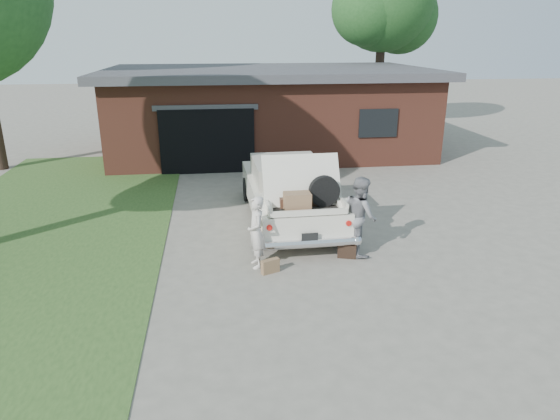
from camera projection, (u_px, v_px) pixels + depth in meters
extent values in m
plane|color=gray|center=(284.00, 271.00, 10.07)|extent=(90.00, 90.00, 0.00)
cube|color=#2D4C1E|center=(44.00, 230.00, 12.18)|extent=(6.00, 16.00, 0.02)
cube|color=brown|center=(268.00, 113.00, 20.47)|extent=(12.00, 7.00, 3.00)
cube|color=#4C4C51|center=(268.00, 72.00, 19.93)|extent=(12.80, 7.80, 0.30)
cube|color=black|center=(207.00, 141.00, 17.05)|extent=(3.20, 0.30, 2.20)
cube|color=#4C4C51|center=(206.00, 107.00, 16.61)|extent=(3.50, 0.12, 0.18)
cube|color=black|center=(378.00, 123.00, 17.58)|extent=(1.40, 0.08, 1.00)
cylinder|color=#38281E|center=(379.00, 80.00, 24.88)|extent=(0.44, 0.44, 4.91)
sphere|color=#295B25|center=(384.00, 0.00, 23.67)|extent=(4.78, 4.78, 4.78)
sphere|color=#295B25|center=(401.00, 16.00, 24.49)|extent=(3.59, 3.59, 3.59)
sphere|color=#295B25|center=(367.00, 9.00, 23.13)|extent=(3.35, 3.35, 3.35)
cube|color=silver|center=(289.00, 196.00, 12.72)|extent=(2.02, 5.13, 0.66)
cube|color=#B4AD9E|center=(287.00, 171.00, 12.82)|extent=(1.72, 2.07, 0.53)
cube|color=black|center=(281.00, 163.00, 13.73)|extent=(1.58, 0.11, 0.45)
cube|color=black|center=(293.00, 182.00, 11.92)|extent=(1.58, 0.11, 0.45)
cylinder|color=black|center=(262.00, 234.00, 11.08)|extent=(0.24, 0.68, 0.67)
cylinder|color=black|center=(340.00, 229.00, 11.33)|extent=(0.24, 0.68, 0.67)
cylinder|color=black|center=(248.00, 189.00, 14.31)|extent=(0.24, 0.68, 0.67)
cylinder|color=black|center=(309.00, 187.00, 14.57)|extent=(0.24, 0.68, 0.67)
cylinder|color=silver|center=(310.00, 243.00, 10.37)|extent=(2.09, 0.22, 0.18)
cylinder|color=#A5140F|center=(269.00, 227.00, 10.19)|extent=(0.12, 0.10, 0.12)
cylinder|color=#A5140F|center=(348.00, 223.00, 10.43)|extent=(0.12, 0.10, 0.12)
cube|color=black|center=(310.00, 237.00, 10.30)|extent=(0.35, 0.03, 0.17)
cube|color=black|center=(304.00, 207.00, 10.80)|extent=(1.60, 1.15, 0.04)
cube|color=silver|center=(266.00, 204.00, 10.65)|extent=(0.08, 1.12, 0.18)
cube|color=silver|center=(340.00, 201.00, 10.88)|extent=(0.08, 1.12, 0.18)
cube|color=silver|center=(309.00, 213.00, 10.26)|extent=(1.63, 0.09, 0.12)
cube|color=silver|center=(302.00, 180.00, 10.88)|extent=(1.72, 0.64, 1.04)
cube|color=#4E3021|center=(293.00, 201.00, 10.81)|extent=(0.62, 0.41, 0.20)
cube|color=#966E4C|center=(297.00, 202.00, 10.47)|extent=(0.56, 0.37, 0.38)
cube|color=black|center=(302.00, 200.00, 10.89)|extent=(0.62, 0.41, 0.19)
cylinder|color=black|center=(324.00, 191.00, 10.70)|extent=(0.67, 0.17, 0.67)
imported|color=beige|center=(256.00, 232.00, 10.05)|extent=(0.42, 0.58, 1.49)
imported|color=gray|center=(360.00, 216.00, 10.66)|extent=(0.74, 0.90, 1.72)
cube|color=olive|center=(270.00, 266.00, 9.95)|extent=(0.39, 0.25, 0.29)
cube|color=black|center=(347.00, 251.00, 10.62)|extent=(0.41, 0.24, 0.30)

